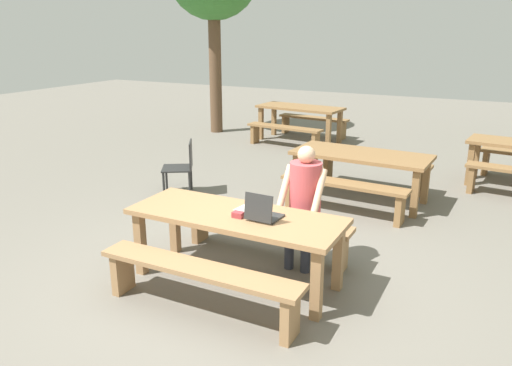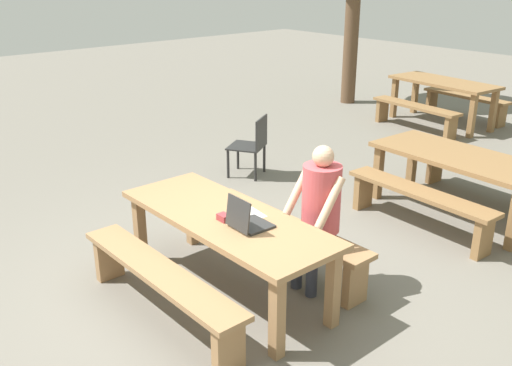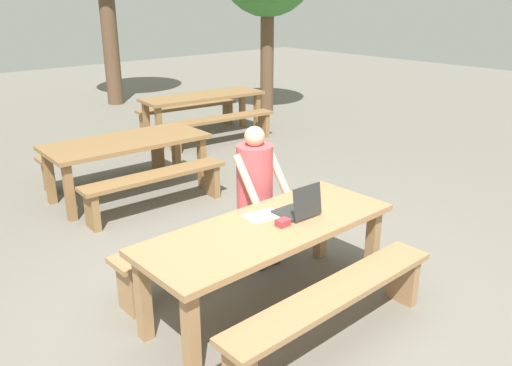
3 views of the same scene
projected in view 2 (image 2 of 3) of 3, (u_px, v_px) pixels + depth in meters
name	position (u px, v px, depth m)	size (l,w,h in m)	color
ground_plane	(228.00, 290.00, 5.01)	(30.00, 30.00, 0.00)	slate
picnic_table_front	(226.00, 226.00, 4.79)	(2.09, 0.79, 0.71)	#9E754C
bench_near	(160.00, 281.00, 4.48)	(1.93, 0.30, 0.45)	#9E754C
bench_far	(284.00, 232.00, 5.30)	(1.93, 0.30, 0.45)	#9E754C
laptop	(247.00, 220.00, 4.50)	(0.29, 0.31, 0.27)	#2D2D2D
small_pouch	(224.00, 217.00, 4.65)	(0.10, 0.08, 0.05)	#993338
paper_sheet	(247.00, 213.00, 4.79)	(0.32, 0.25, 0.00)	white
person_seated	(318.00, 207.00, 4.82)	(0.44, 0.42, 1.29)	#333847
plastic_chair	(252.00, 144.00, 7.56)	(0.60, 0.60, 0.81)	#262626
picnic_table_rear	(443.00, 88.00, 9.93)	(1.92, 0.95, 0.77)	olive
bench_rear_south	(415.00, 111.00, 9.67)	(1.69, 0.46, 0.44)	olive
bench_rear_north	(465.00, 101.00, 10.41)	(1.69, 0.46, 0.44)	olive
picnic_table_distant	(460.00, 163.00, 6.32)	(1.96, 0.94, 0.70)	olive
bench_distant_south	(419.00, 200.00, 6.02)	(1.74, 0.39, 0.45)	olive
bench_distant_north	(490.00, 173.00, 6.80)	(1.74, 0.39, 0.45)	olive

